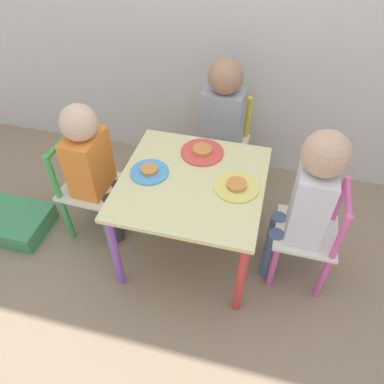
{
  "coord_description": "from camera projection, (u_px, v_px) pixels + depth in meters",
  "views": [
    {
      "loc": [
        0.28,
        -1.11,
        1.52
      ],
      "look_at": [
        0.0,
        0.0,
        0.39
      ],
      "focal_mm": 35.0,
      "sensor_mm": 36.0,
      "label": 1
    }
  ],
  "objects": [
    {
      "name": "child_back",
      "position": [
        222.0,
        119.0,
        1.87
      ],
      "size": [
        0.21,
        0.22,
        0.77
      ],
      "rotation": [
        0.0,
        0.0,
        -0.08
      ],
      "color": "#38383D",
      "rests_on": "ground_plane"
    },
    {
      "name": "chair_green",
      "position": [
        88.0,
        189.0,
        1.81
      ],
      "size": [
        0.27,
        0.27,
        0.53
      ],
      "rotation": [
        0.0,
        0.0,
        1.53
      ],
      "color": "silver",
      "rests_on": "ground_plane"
    },
    {
      "name": "ground_plane",
      "position": [
        192.0,
        247.0,
        1.89
      ],
      "size": [
        6.0,
        6.0,
        0.0
      ],
      "primitive_type": "plane",
      "color": "#8C755B"
    },
    {
      "name": "plate_back",
      "position": [
        202.0,
        152.0,
        1.69
      ],
      "size": [
        0.19,
        0.19,
        0.03
      ],
      "color": "#E54C47",
      "rests_on": "kids_table"
    },
    {
      "name": "chair_yellow",
      "position": [
        223.0,
        145.0,
        2.06
      ],
      "size": [
        0.28,
        0.28,
        0.53
      ],
      "rotation": [
        0.0,
        0.0,
        -0.08
      ],
      "color": "silver",
      "rests_on": "ground_plane"
    },
    {
      "name": "chair_pink",
      "position": [
        311.0,
        236.0,
        1.6
      ],
      "size": [
        0.27,
        0.27,
        0.53
      ],
      "rotation": [
        0.0,
        0.0,
        -1.59
      ],
      "color": "silver",
      "rests_on": "ground_plane"
    },
    {
      "name": "child_left",
      "position": [
        93.0,
        164.0,
        1.67
      ],
      "size": [
        0.22,
        0.21,
        0.73
      ],
      "rotation": [
        0.0,
        0.0,
        1.53
      ],
      "color": "#38383D",
      "rests_on": "ground_plane"
    },
    {
      "name": "storage_bin",
      "position": [
        15.0,
        222.0,
        1.94
      ],
      "size": [
        0.33,
        0.27,
        0.1
      ],
      "color": "#3D8E56",
      "rests_on": "ground_plane"
    },
    {
      "name": "kids_table",
      "position": [
        192.0,
        191.0,
        1.61
      ],
      "size": [
        0.6,
        0.6,
        0.46
      ],
      "color": "beige",
      "rests_on": "ground_plane"
    },
    {
      "name": "child_right",
      "position": [
        307.0,
        198.0,
        1.46
      ],
      "size": [
        0.22,
        0.2,
        0.79
      ],
      "rotation": [
        0.0,
        0.0,
        -1.59
      ],
      "color": "#4C608E",
      "rests_on": "ground_plane"
    },
    {
      "name": "plate_right",
      "position": [
        236.0,
        186.0,
        1.52
      ],
      "size": [
        0.18,
        0.18,
        0.03
      ],
      "color": "#EADB66",
      "rests_on": "kids_table"
    },
    {
      "name": "plate_left",
      "position": [
        149.0,
        171.0,
        1.59
      ],
      "size": [
        0.16,
        0.16,
        0.03
      ],
      "color": "#4C9EE0",
      "rests_on": "kids_table"
    }
  ]
}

